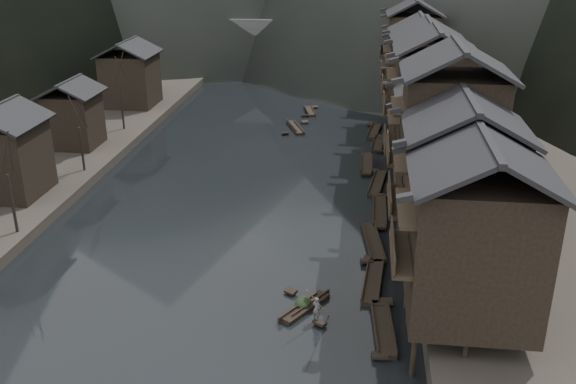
# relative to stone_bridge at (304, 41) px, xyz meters

# --- Properties ---
(water) EXTENTS (300.00, 300.00, 0.00)m
(water) POSITION_rel_stone_bridge_xyz_m (0.00, -72.00, -5.11)
(water) COLOR black
(water) RESTS_ON ground
(right_bank) EXTENTS (40.00, 200.00, 1.80)m
(right_bank) POSITION_rel_stone_bridge_xyz_m (35.00, -32.00, -4.21)
(right_bank) COLOR #2D2823
(right_bank) RESTS_ON ground
(left_bank) EXTENTS (40.00, 200.00, 1.20)m
(left_bank) POSITION_rel_stone_bridge_xyz_m (-35.00, -32.00, -4.51)
(left_bank) COLOR #2D2823
(left_bank) RESTS_ON ground
(stilt_houses) EXTENTS (9.00, 67.60, 16.03)m
(stilt_houses) POSITION_rel_stone_bridge_xyz_m (17.28, -52.64, 3.82)
(stilt_houses) COLOR black
(stilt_houses) RESTS_ON ground
(left_houses) EXTENTS (8.10, 53.20, 8.73)m
(left_houses) POSITION_rel_stone_bridge_xyz_m (-20.50, -51.88, 0.55)
(left_houses) COLOR black
(left_houses) RESTS_ON left_bank
(bare_trees) EXTENTS (3.98, 45.17, 7.97)m
(bare_trees) POSITION_rel_stone_bridge_xyz_m (-17.00, -57.73, 1.36)
(bare_trees) COLOR black
(bare_trees) RESTS_ON left_bank
(moored_sampans) EXTENTS (2.68, 48.86, 0.46)m
(moored_sampans) POSITION_rel_stone_bridge_xyz_m (12.30, -57.27, -4.91)
(moored_sampans) COLOR black
(moored_sampans) RESTS_ON water
(midriver_boats) EXTENTS (3.60, 13.57, 0.45)m
(midriver_boats) POSITION_rel_stone_bridge_xyz_m (3.00, -32.03, -4.91)
(midriver_boats) COLOR black
(midriver_boats) RESTS_ON water
(stone_bridge) EXTENTS (40.00, 6.00, 9.00)m
(stone_bridge) POSITION_rel_stone_bridge_xyz_m (0.00, 0.00, 0.00)
(stone_bridge) COLOR #4C4C4F
(stone_bridge) RESTS_ON ground
(hero_sampan) EXTENTS (3.23, 4.48, 0.43)m
(hero_sampan) POSITION_rel_stone_bridge_xyz_m (7.58, -76.40, -4.91)
(hero_sampan) COLOR black
(hero_sampan) RESTS_ON water
(cargo_heap) EXTENTS (1.05, 1.38, 0.63)m
(cargo_heap) POSITION_rel_stone_bridge_xyz_m (7.46, -76.22, -4.36)
(cargo_heap) COLOR black
(cargo_heap) RESTS_ON hero_sampan
(boatman) EXTENTS (0.71, 0.65, 1.63)m
(boatman) POSITION_rel_stone_bridge_xyz_m (8.47, -77.82, -3.86)
(boatman) COLOR #5A5B5D
(boatman) RESTS_ON hero_sampan
(bamboo_pole) EXTENTS (1.56, 2.32, 3.47)m
(bamboo_pole) POSITION_rel_stone_bridge_xyz_m (8.67, -77.82, -1.31)
(bamboo_pole) COLOR #8C7A51
(bamboo_pole) RESTS_ON boatman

